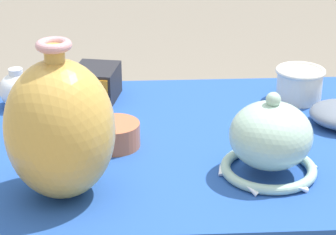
% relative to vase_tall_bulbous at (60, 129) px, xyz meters
% --- Properties ---
extents(display_table, '(1.04, 0.80, 0.72)m').
position_rel_vase_tall_bulbous_xyz_m(display_table, '(0.26, 0.22, -0.22)').
color(display_table, olive).
rests_on(display_table, ground_plane).
extents(vase_tall_bulbous, '(0.22, 0.22, 0.32)m').
position_rel_vase_tall_bulbous_xyz_m(vase_tall_bulbous, '(0.00, 0.00, 0.00)').
color(vase_tall_bulbous, gold).
rests_on(vase_tall_bulbous, display_table).
extents(vase_dome_bell, '(0.22, 0.21, 0.19)m').
position_rel_vase_tall_bulbous_xyz_m(vase_dome_bell, '(0.43, 0.06, -0.07)').
color(vase_dome_bell, '#A8CCB7').
rests_on(vase_dome_bell, display_table).
extents(mosaic_tile_box, '(0.14, 0.16, 0.09)m').
position_rel_vase_tall_bulbous_xyz_m(mosaic_tile_box, '(0.04, 0.50, -0.10)').
color(mosaic_tile_box, '#232328').
rests_on(mosaic_tile_box, display_table).
extents(cup_wide_cobalt, '(0.09, 0.09, 0.07)m').
position_rel_vase_tall_bulbous_xyz_m(cup_wide_cobalt, '(-0.06, 0.29, -0.10)').
color(cup_wide_cobalt, '#3851A8').
rests_on(cup_wide_cobalt, display_table).
extents(jar_round_porcelain, '(0.10, 0.10, 0.11)m').
position_rel_vase_tall_bulbous_xyz_m(jar_round_porcelain, '(-0.16, 0.46, -0.10)').
color(jar_round_porcelain, white).
rests_on(jar_round_porcelain, display_table).
extents(cup_wide_ivory, '(0.13, 0.13, 0.09)m').
position_rel_vase_tall_bulbous_xyz_m(cup_wide_ivory, '(0.59, 0.47, -0.10)').
color(cup_wide_ivory, white).
rests_on(cup_wide_ivory, display_table).
extents(pot_squat_terracotta, '(0.12, 0.12, 0.06)m').
position_rel_vase_tall_bulbous_xyz_m(pot_squat_terracotta, '(0.10, 0.21, -0.12)').
color(pot_squat_terracotta, '#BC6642').
rests_on(pot_squat_terracotta, display_table).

